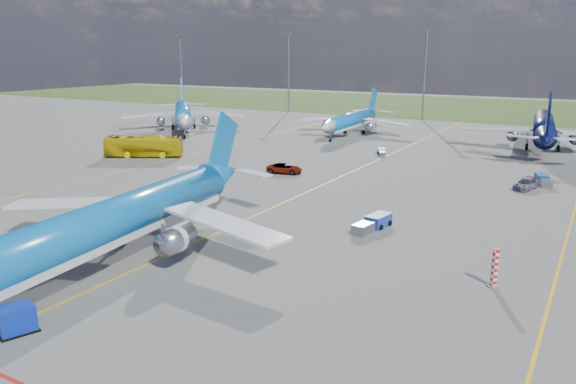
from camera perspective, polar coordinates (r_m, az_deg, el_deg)
The scene contains 17 objects.
ground at distance 49.84m, azimuth -12.81°, elevation -6.58°, with size 400.00×400.00×0.00m, color #535350.
grass_strip at distance 187.58m, azimuth 19.96°, elevation 7.97°, with size 400.00×80.00×0.01m, color #2D4719.
taxiway_lines at distance 71.58m, azimuth 2.33°, elevation 0.10°, with size 60.25×160.00×0.02m.
floodlight_masts at distance 145.77m, azimuth 21.44°, elevation 11.28°, with size 202.20×0.50×22.70m.
warning_post at distance 45.29m, azimuth 20.27°, elevation -7.24°, with size 0.50×0.50×3.00m, color red.
bg_jet_nw at distance 129.69m, azimuth -10.54°, elevation 6.19°, with size 30.43×39.94×10.46m, color #0C68B5, non-canonical shape.
bg_jet_nnw at distance 121.39m, azimuth 6.37°, elevation 5.81°, with size 25.96×34.08×8.92m, color #0C68B5, non-canonical shape.
bg_jet_n at distance 113.61m, azimuth 24.38°, elevation 4.08°, with size 31.86×41.82×10.95m, color #060D39, non-canonical shape.
main_airliner at distance 50.35m, azimuth -16.44°, elevation -6.60°, with size 30.93×40.59×10.63m, color #0C68B5, non-canonical shape.
uld_container at distance 40.23m, azimuth -25.90°, elevation -11.54°, with size 1.71×2.13×1.71m, color #0B27A4.
apron_bus at distance 97.66m, azimuth -14.45°, elevation 4.51°, with size 3.02×12.91×3.60m, color gold.
service_car_a at distance 90.34m, azimuth -7.09°, elevation 3.39°, with size 1.64×4.09×1.39m, color #999999.
service_car_b at distance 81.86m, azimuth -0.35°, elevation 2.41°, with size 2.39×5.18×1.44m, color #999999.
service_car_c at distance 78.62m, azimuth 23.04°, elevation 0.75°, with size 1.92×4.72×1.37m, color #999999.
baggage_tug_w at distance 56.87m, azimuth 8.64°, elevation -3.16°, with size 2.32×5.76×1.26m.
baggage_tug_c at distance 98.36m, azimuth 9.51°, elevation 4.03°, with size 2.71×4.32×0.95m.
baggage_tug_e at distance 82.67m, azimuth 24.49°, elevation 1.12°, with size 2.79×5.38×1.17m.
Camera 1 is at (32.07, -34.01, 17.29)m, focal length 35.00 mm.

